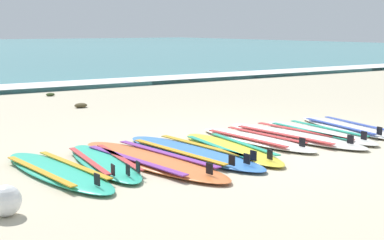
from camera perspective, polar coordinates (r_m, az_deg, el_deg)
name	(u,v)px	position (r m, az deg, el deg)	size (l,w,h in m)	color
ground_plane	(258,148)	(6.81, 7.00, -2.94)	(80.00, 80.00, 0.00)	#C1B599
wave_foam_strip	(52,86)	(13.87, -14.64, 3.48)	(80.00, 1.29, 0.11)	white
surfboard_0	(57,171)	(5.71, -14.18, -5.28)	(0.79, 2.14, 0.18)	#2DB793
surfboard_1	(104,162)	(5.98, -9.35, -4.41)	(0.65, 1.94, 0.18)	#2DB793
surfboard_2	(150,160)	(6.02, -4.47, -4.22)	(0.99, 2.54, 0.18)	orange
surfboard_3	(191,152)	(6.37, -0.06, -3.40)	(0.88, 2.41, 0.18)	#3875CC
surfboard_4	(231,148)	(6.58, 4.12, -3.02)	(0.66, 2.07, 0.18)	yellow
surfboard_5	(256,139)	(7.14, 6.78, -2.04)	(0.71, 2.04, 0.18)	silver
surfboard_6	(293,135)	(7.48, 10.67, -1.61)	(0.87, 2.38, 0.18)	silver
surfboard_7	(318,132)	(7.78, 13.23, -1.26)	(0.54, 2.08, 0.18)	silver
surfboard_8	(349,127)	(8.26, 16.32, -0.77)	(0.75, 2.11, 0.18)	white
beach_ball	(5,201)	(4.57, -19.21, -8.09)	(0.26, 0.26, 0.26)	white
seaweed_clump_near_shoreline	(50,94)	(12.32, -14.82, 2.64)	(0.20, 0.16, 0.07)	#384723
seaweed_clump_mid_sand	(81,105)	(10.38, -11.73, 1.53)	(0.25, 0.20, 0.09)	#4C4228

